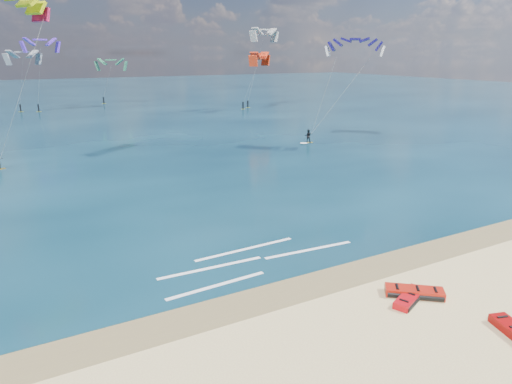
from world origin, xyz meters
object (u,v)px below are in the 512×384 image
packed_kite_left (409,301)px  packed_kite_mid (414,296)px  kitesurfer_main (1,79)px  kitesurfer_far (333,85)px

packed_kite_left → packed_kite_mid: packed_kite_mid is taller
kitesurfer_main → kitesurfer_far: kitesurfer_main is taller
packed_kite_left → kitesurfer_main: (-14.78, 33.56, 8.53)m
packed_kite_left → kitesurfer_far: kitesurfer_far is taller
packed_kite_mid → kitesurfer_far: 36.75m
packed_kite_mid → kitesurfer_main: kitesurfer_main is taller
packed_kite_mid → kitesurfer_far: (18.65, 30.86, 7.08)m
kitesurfer_main → packed_kite_mid: bearing=-87.4°
kitesurfer_far → packed_kite_mid: bearing=-116.5°
packed_kite_left → packed_kite_mid: 0.60m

